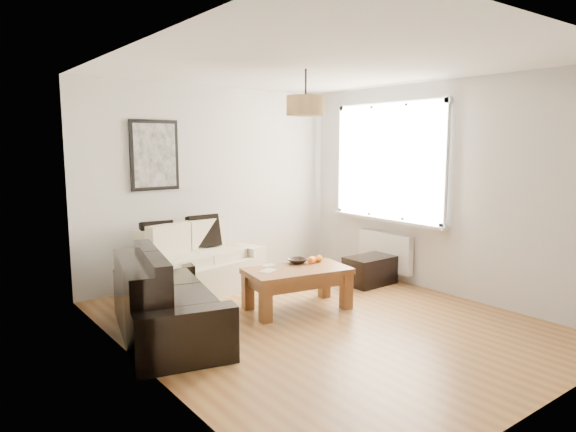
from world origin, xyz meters
TOP-DOWN VIEW (x-y plane):
  - floor at (0.00, 0.00)m, footprint 4.50×4.50m
  - ceiling at (0.00, 0.00)m, footprint 3.80×4.50m
  - wall_back at (0.00, 2.25)m, footprint 3.80×0.04m
  - wall_front at (0.00, -2.25)m, footprint 3.80×0.04m
  - wall_left at (-1.90, 0.00)m, footprint 0.04×4.50m
  - wall_right at (1.90, 0.00)m, footprint 0.04×4.50m
  - window_bay at (1.86, 0.80)m, footprint 0.14×1.90m
  - radiator at (1.82, 0.80)m, footprint 0.10×0.90m
  - poster at (-0.85, 2.22)m, footprint 0.62×0.04m
  - pendant_shade at (0.00, 0.30)m, footprint 0.40×0.40m
  - loveseat_cream at (-0.54, 1.78)m, footprint 1.79×1.24m
  - sofa_leather at (-1.43, 0.62)m, footprint 1.24×1.91m
  - coffee_table at (0.05, 0.50)m, footprint 1.23×0.81m
  - ottoman at (1.45, 0.72)m, footprint 0.66×0.43m
  - cushion_left at (-0.95, 1.98)m, footprint 0.41×0.18m
  - cushion_right at (-0.32, 1.98)m, footprint 0.42×0.14m
  - fruit_bowl at (0.21, 0.70)m, footprint 0.24×0.24m
  - orange_a at (0.35, 0.59)m, footprint 0.10×0.10m
  - orange_b at (0.44, 0.59)m, footprint 0.11×0.11m
  - orange_c at (0.32, 0.58)m, footprint 0.10×0.10m
  - papers at (-0.27, 0.60)m, footprint 0.23×0.20m

SIDE VIEW (x-z plane):
  - floor at x=0.00m, z-range 0.00..0.00m
  - ottoman at x=1.45m, z-range 0.00..0.37m
  - coffee_table at x=0.05m, z-range 0.00..0.47m
  - sofa_leather at x=-1.43m, z-range 0.00..0.76m
  - radiator at x=1.82m, z-range 0.12..0.64m
  - loveseat_cream at x=-0.54m, z-range 0.00..0.81m
  - papers at x=-0.27m, z-range 0.47..0.47m
  - fruit_bowl at x=0.21m, z-range 0.47..0.52m
  - orange_a at x=0.35m, z-range 0.47..0.55m
  - orange_b at x=0.44m, z-range 0.46..0.55m
  - orange_c at x=0.32m, z-range 0.46..0.55m
  - cushion_left at x=-0.95m, z-range 0.51..0.91m
  - cushion_right at x=-0.32m, z-range 0.51..0.93m
  - wall_back at x=0.00m, z-range 0.00..2.60m
  - wall_front at x=0.00m, z-range 0.00..2.60m
  - wall_left at x=-1.90m, z-range 0.00..2.60m
  - wall_right at x=1.90m, z-range 0.00..2.60m
  - window_bay at x=1.86m, z-range 0.80..2.40m
  - poster at x=-0.85m, z-range 1.26..2.13m
  - pendant_shade at x=0.00m, z-range 2.13..2.33m
  - ceiling at x=0.00m, z-range 2.60..2.60m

